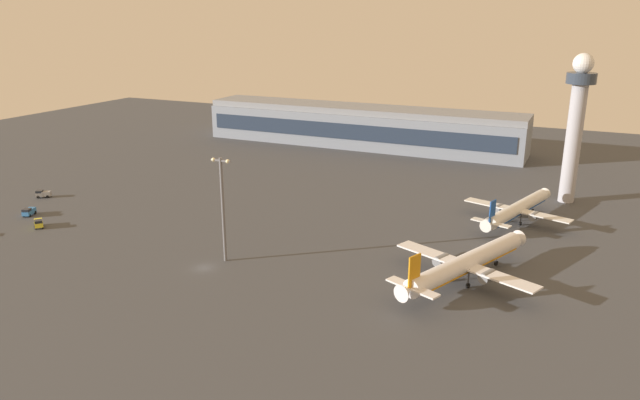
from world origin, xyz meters
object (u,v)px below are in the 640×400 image
Objects in this scene: airplane_far_stand at (465,264)px; apron_light_west at (223,203)px; baggage_tractor at (29,212)px; maintenance_van at (39,223)px; cargo_loader at (43,194)px; airplane_mid_apron at (517,209)px; control_tower at (576,119)px.

apron_light_west reaches higher than airplane_far_stand.
airplane_far_stand is 8.68× the size of baggage_tractor.
maintenance_van is 0.98× the size of baggage_tractor.
cargo_loader is 1.02× the size of maintenance_van.
airplane_mid_apron reaches higher than maintenance_van.
cargo_loader is at bearing 167.21° from apron_light_west.
control_tower is at bearing 161.97° from maintenance_van.
airplane_mid_apron is 136.76m from cargo_loader.
control_tower is 148.32m from maintenance_van.
airplane_mid_apron is at bearing 44.24° from apron_light_west.
maintenance_van is 57.19m from apron_light_west.
cargo_loader and maintenance_van have the same top height.
baggage_tractor is at bearing 176.90° from apron_light_west.
cargo_loader is at bearing -94.84° from maintenance_van.
apron_light_west is (-50.60, -11.37, 9.56)m from airplane_far_stand.
cargo_loader is 79.23m from apron_light_west.
airplane_far_stand is at bearing 12.66° from apron_light_west.
baggage_tractor is 67.17m from apron_light_west.
baggage_tractor is (10.39, -13.76, 0.00)m from cargo_loader.
cargo_loader is (-131.73, -36.65, -2.40)m from airplane_mid_apron.
cargo_loader is at bearing -156.61° from control_tower.
apron_light_west is at bearing -129.99° from control_tower.
airplane_far_stand is 107.26m from maintenance_van.
baggage_tractor is (-116.51, -7.80, -2.85)m from airplane_far_stand.
airplane_far_stand is at bearing -79.69° from airplane_mid_apron.
baggage_tractor is at bearing -80.26° from maintenance_van.
control_tower reaches higher than cargo_loader.
control_tower is at bearing -170.87° from baggage_tractor.
airplane_far_stand is 1.10× the size of airplane_mid_apron.
airplane_mid_apron is (4.83, 42.61, -0.45)m from airplane_far_stand.
airplane_far_stand is at bearing -124.65° from cargo_loader.
maintenance_van is at bearing 130.75° from baggage_tractor.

